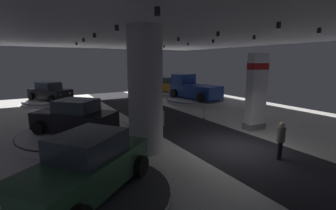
{
  "coord_description": "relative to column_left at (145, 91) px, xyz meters",
  "views": [
    {
      "loc": [
        -8.0,
        -7.43,
        4.05
      ],
      "look_at": [
        -1.02,
        4.62,
        1.4
      ],
      "focal_mm": 25.11,
      "sensor_mm": 36.0,
      "label": 1
    }
  ],
  "objects": [
    {
      "name": "ground",
      "position": [
        3.76,
        -1.85,
        -2.77
      ],
      "size": [
        24.0,
        44.0,
        0.06
      ],
      "color": "silver"
    },
    {
      "name": "ceiling_with_spotlights",
      "position": [
        3.76,
        -1.85,
        2.8
      ],
      "size": [
        24.0,
        44.0,
        0.39
      ],
      "color": "silver"
    },
    {
      "name": "column_left",
      "position": [
        0.0,
        0.0,
        0.0
      ],
      "size": [
        1.51,
        1.51,
        5.5
      ],
      "color": "#ADADB2",
      "rests_on": "ground"
    },
    {
      "name": "brand_sign_pylon",
      "position": [
        7.04,
        -0.11,
        -0.45
      ],
      "size": [
        1.33,
        0.78,
        4.46
      ],
      "color": "slate",
      "rests_on": "ground"
    },
    {
      "name": "display_platform_deep_left",
      "position": [
        -2.86,
        15.47,
        -2.57
      ],
      "size": [
        4.91,
        4.91,
        0.33
      ],
      "color": "silver",
      "rests_on": "ground"
    },
    {
      "name": "display_car_deep_left",
      "position": [
        -2.87,
        15.5,
        -1.66
      ],
      "size": [
        3.78,
        4.51,
        1.71
      ],
      "color": "black",
      "rests_on": "display_platform_deep_left"
    },
    {
      "name": "display_platform_deep_right",
      "position": [
        9.67,
        14.96,
        -2.55
      ],
      "size": [
        4.88,
        4.88,
        0.35
      ],
      "color": "#B7B7BC",
      "rests_on": "ground"
    },
    {
      "name": "display_car_deep_right",
      "position": [
        9.69,
        14.93,
        -1.63
      ],
      "size": [
        3.8,
        4.5,
        1.71
      ],
      "color": "#B77519",
      "rests_on": "display_platform_deep_right"
    },
    {
      "name": "display_platform_near_left",
      "position": [
        -3.15,
        -2.75,
        -2.58
      ],
      "size": [
        4.9,
        4.9,
        0.31
      ],
      "color": "#333338",
      "rests_on": "ground"
    },
    {
      "name": "display_car_near_left",
      "position": [
        -3.12,
        -2.73,
        -1.67
      ],
      "size": [
        4.41,
        4.02,
        1.71
      ],
      "color": "#2D5638",
      "rests_on": "display_platform_near_left"
    },
    {
      "name": "display_platform_mid_left",
      "position": [
        -2.48,
        3.47,
        -2.55
      ],
      "size": [
        5.62,
        5.62,
        0.36
      ],
      "color": "silver",
      "rests_on": "ground"
    },
    {
      "name": "display_car_mid_left",
      "position": [
        -2.46,
        3.45,
        -1.62
      ],
      "size": [
        4.22,
        4.27,
        1.71
      ],
      "color": "black",
      "rests_on": "display_platform_mid_left"
    },
    {
      "name": "display_platform_far_right",
      "position": [
        9.5,
        9.12,
        -2.54
      ],
      "size": [
        5.68,
        5.68,
        0.38
      ],
      "color": "silver",
      "rests_on": "ground"
    },
    {
      "name": "pickup_truck_far_right",
      "position": [
        9.44,
        9.43,
        -1.44
      ],
      "size": [
        3.33,
        5.57,
        2.3
      ],
      "color": "navy",
      "rests_on": "display_platform_far_right"
    },
    {
      "name": "visitor_walking_near",
      "position": [
        4.4,
        -3.63,
        -1.84
      ],
      "size": [
        0.32,
        0.32,
        1.59
      ],
      "color": "black",
      "rests_on": "ground"
    },
    {
      "name": "stanchion_a",
      "position": [
        2.64,
        3.14,
        -2.38
      ],
      "size": [
        0.28,
        0.28,
        1.01
      ],
      "color": "#333338",
      "rests_on": "ground"
    },
    {
      "name": "stanchion_b",
      "position": [
        5.95,
        3.35,
        -2.38
      ],
      "size": [
        0.28,
        0.28,
        1.01
      ],
      "color": "#333338",
      "rests_on": "ground"
    }
  ]
}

